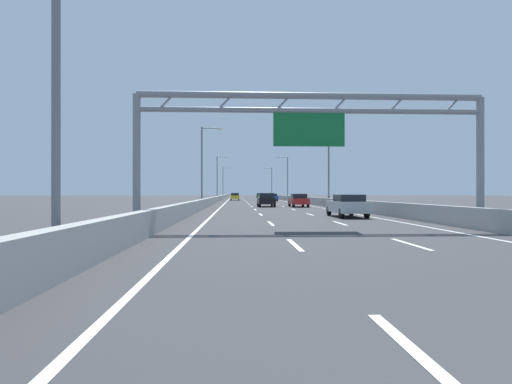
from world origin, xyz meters
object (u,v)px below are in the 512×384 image
streetlamp_right_distant (271,181)px  black_car (266,200)px  green_car (260,195)px  yellow_car (235,197)px  red_car (298,200)px  sign_gantry (311,124)px  blue_car (273,197)px  streetlamp_left_near (67,27)px  streetlamp_left_far (218,175)px  streetlamp_right_mid (327,161)px  streetlamp_left_mid (204,161)px  streetlamp_right_far (286,175)px  white_car (263,196)px  silver_car (347,205)px  streetlamp_left_distant (224,180)px

streetlamp_right_distant → black_car: streetlamp_right_distant is taller
green_car → yellow_car: 41.18m
red_car → yellow_car: (-7.21, 39.19, 0.02)m
sign_gantry → black_car: (-0.17, 28.23, -4.07)m
sign_gantry → blue_car: (3.46, 61.32, -4.16)m
streetlamp_left_near → streetlamp_left_far: 83.27m
streetlamp_right_mid → sign_gantry: bearing=-103.4°
streetlamp_left_near → yellow_car: (3.65, 76.72, -4.64)m
streetlamp_left_mid → red_car: (10.85, -4.10, -4.65)m
streetlamp_left_mid → yellow_car: streetlamp_left_mid is taller
blue_car → green_car: green_car is taller
black_car → streetlamp_right_distant: bearing=84.9°
streetlamp_right_far → blue_car: 13.28m
white_car → streetlamp_left_mid: bearing=-99.9°
streetlamp_right_distant → green_car: 9.81m
green_car → white_car: bearing=-88.3°
black_car → streetlamp_left_mid: bearing=156.2°
blue_car → black_car: (-3.63, -33.09, 0.09)m
streetlamp_right_mid → silver_car: streetlamp_right_mid is taller
streetlamp_left_mid → silver_car: bearing=-65.0°
streetlamp_right_far → red_car: 46.15m
sign_gantry → silver_car: bearing=63.9°
streetlamp_left_distant → white_car: size_ratio=2.11×
streetlamp_left_distant → silver_car: (11.15, -107.17, -4.63)m
black_car → silver_car: bearing=-79.4°
sign_gantry → white_car: size_ratio=3.73×
streetlamp_left_mid → green_car: streetlamp_left_mid is taller
streetlamp_right_far → white_car: 23.73m
streetlamp_right_far → black_car: (-7.65, -44.85, -4.61)m
red_car → silver_car: (0.30, -19.79, 0.03)m
sign_gantry → black_car: size_ratio=3.60×
yellow_car → red_car: bearing=-79.6°
streetlamp_left_far → green_car: bearing=72.2°
sign_gantry → yellow_car: sign_gantry is taller
white_car → yellow_car: bearing=-104.4°
white_car → black_car: (-3.95, -67.82, 0.05)m
white_car → streetlamp_left_near: bearing=-96.0°
streetlamp_right_distant → white_car: streetlamp_right_distant is taller
sign_gantry → streetlamp_right_far: streetlamp_right_far is taller
streetlamp_left_near → black_car: size_ratio=2.03×
red_car → yellow_car: size_ratio=1.07×
streetlamp_right_mid → streetlamp_left_distant: 84.60m
streetlamp_left_mid → streetlamp_right_far: same height
streetlamp_left_distant → streetlamp_left_mid: bearing=-90.0°
streetlamp_left_mid → streetlamp_left_far: size_ratio=1.00×
streetlamp_left_far → blue_car: 16.71m
streetlamp_left_distant → sign_gantry: bearing=-86.3°
green_car → silver_car: size_ratio=0.98×
streetlamp_left_mid → blue_car: size_ratio=2.27×
green_car → red_car: bearing=-90.0°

